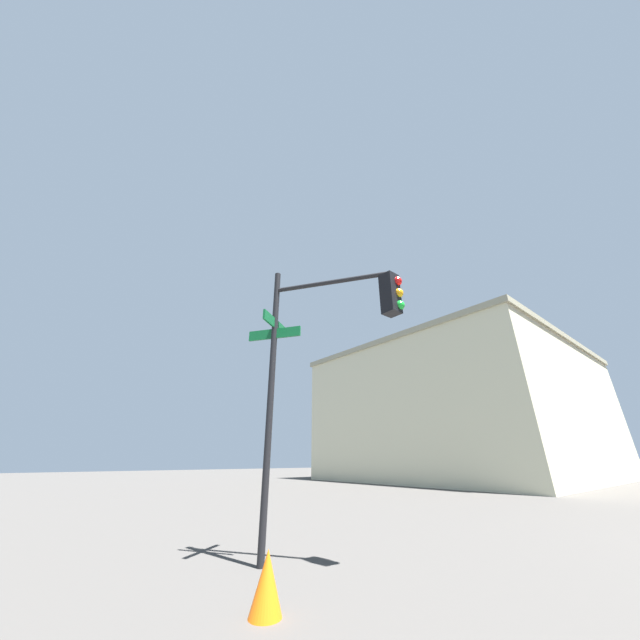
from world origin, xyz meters
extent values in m
cylinder|color=black|center=(-7.28, -7.11, 2.59)|extent=(0.12, 0.12, 5.19)
cylinder|color=black|center=(-6.32, -6.47, 4.79)|extent=(1.98, 1.36, 0.09)
cube|color=black|center=(-5.36, -5.82, 4.34)|extent=(0.28, 0.28, 0.80)
sphere|color=red|center=(-5.23, -5.74, 4.59)|extent=(0.18, 0.18, 0.18)
sphere|color=orange|center=(-5.23, -5.74, 4.34)|extent=(0.18, 0.18, 0.18)
sphere|color=green|center=(-5.23, -5.74, 4.09)|extent=(0.18, 0.18, 0.18)
cube|color=#0F5128|center=(-7.28, -7.11, 3.81)|extent=(0.94, 0.64, 0.20)
cube|color=#0F5128|center=(-7.28, -7.11, 4.03)|extent=(0.59, 0.85, 0.20)
cube|color=beige|center=(-16.79, 18.41, 4.77)|extent=(17.58, 20.81, 9.54)
cube|color=gray|center=(-16.79, 18.41, 9.74)|extent=(17.88, 21.11, 0.40)
cone|color=orange|center=(-5.76, -7.92, 0.30)|extent=(0.36, 0.36, 0.61)
camera|label=1|loc=(-2.04, -10.20, 1.52)|focal=18.20mm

